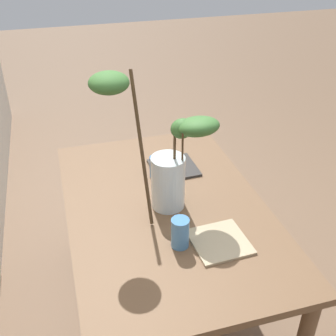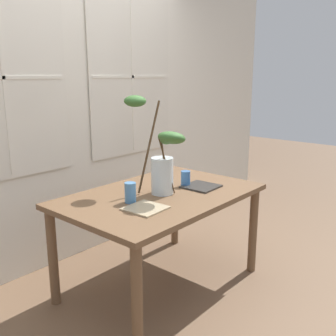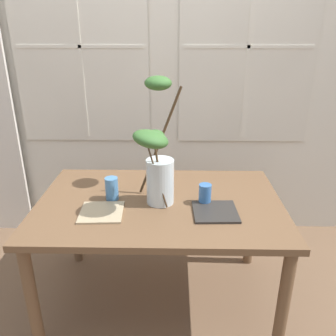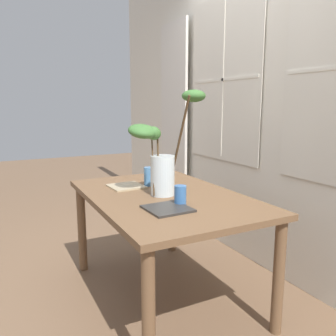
# 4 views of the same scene
# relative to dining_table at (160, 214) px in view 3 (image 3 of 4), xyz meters

# --- Properties ---
(ground) EXTENTS (14.00, 14.00, 0.00)m
(ground) POSITION_rel_dining_table_xyz_m (0.00, 0.00, -0.65)
(ground) COLOR brown
(back_wall_with_windows) EXTENTS (5.98, 0.14, 2.99)m
(back_wall_with_windows) POSITION_rel_dining_table_xyz_m (-0.00, 0.99, 0.85)
(back_wall_with_windows) COLOR silver
(back_wall_with_windows) RESTS_ON ground
(dining_table) EXTENTS (1.44, 0.94, 0.74)m
(dining_table) POSITION_rel_dining_table_xyz_m (0.00, 0.00, 0.00)
(dining_table) COLOR brown
(dining_table) RESTS_ON ground
(vase_with_branches) EXTENTS (0.29, 0.57, 0.69)m
(vase_with_branches) POSITION_rel_dining_table_xyz_m (-0.01, -0.00, 0.37)
(vase_with_branches) COLOR silver
(vase_with_branches) RESTS_ON dining_table
(drinking_glass_blue_left) EXTENTS (0.08, 0.08, 0.14)m
(drinking_glass_blue_left) POSITION_rel_dining_table_xyz_m (-0.28, 0.02, 0.16)
(drinking_glass_blue_left) COLOR #4C84BC
(drinking_glass_blue_left) RESTS_ON dining_table
(drinking_glass_blue_right) EXTENTS (0.07, 0.07, 0.12)m
(drinking_glass_blue_right) POSITION_rel_dining_table_xyz_m (0.26, -0.02, 0.15)
(drinking_glass_blue_right) COLOR #386BAD
(drinking_glass_blue_right) RESTS_ON dining_table
(plate_square_left) EXTENTS (0.25, 0.25, 0.01)m
(plate_square_left) POSITION_rel_dining_table_xyz_m (-0.31, -0.15, 0.10)
(plate_square_left) COLOR tan
(plate_square_left) RESTS_ON dining_table
(plate_square_right) EXTENTS (0.25, 0.25, 0.01)m
(plate_square_right) POSITION_rel_dining_table_xyz_m (0.31, -0.13, 0.10)
(plate_square_right) COLOR #2D2B28
(plate_square_right) RESTS_ON dining_table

